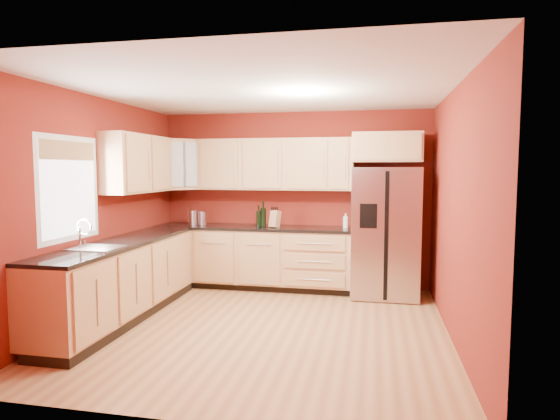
# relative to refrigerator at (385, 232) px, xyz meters

# --- Properties ---
(floor) EXTENTS (4.00, 4.00, 0.00)m
(floor) POSITION_rel_refrigerator_xyz_m (-1.35, -1.62, -0.89)
(floor) COLOR #9F683D
(floor) RESTS_ON ground
(ceiling) EXTENTS (4.00, 4.00, 0.00)m
(ceiling) POSITION_rel_refrigerator_xyz_m (-1.35, -1.62, 1.71)
(ceiling) COLOR silver
(ceiling) RESTS_ON wall_back
(wall_back) EXTENTS (4.00, 0.04, 2.60)m
(wall_back) POSITION_rel_refrigerator_xyz_m (-1.35, 0.38, 0.41)
(wall_back) COLOR maroon
(wall_back) RESTS_ON floor
(wall_front) EXTENTS (4.00, 0.04, 2.60)m
(wall_front) POSITION_rel_refrigerator_xyz_m (-1.35, -3.62, 0.41)
(wall_front) COLOR maroon
(wall_front) RESTS_ON floor
(wall_left) EXTENTS (0.04, 4.00, 2.60)m
(wall_left) POSITION_rel_refrigerator_xyz_m (-3.35, -1.62, 0.41)
(wall_left) COLOR maroon
(wall_left) RESTS_ON floor
(wall_right) EXTENTS (0.04, 4.00, 2.60)m
(wall_right) POSITION_rel_refrigerator_xyz_m (0.65, -1.62, 0.41)
(wall_right) COLOR maroon
(wall_right) RESTS_ON floor
(base_cabinets_back) EXTENTS (2.90, 0.60, 0.88)m
(base_cabinets_back) POSITION_rel_refrigerator_xyz_m (-1.90, 0.07, -0.45)
(base_cabinets_back) COLOR tan
(base_cabinets_back) RESTS_ON floor
(base_cabinets_left) EXTENTS (0.60, 2.80, 0.88)m
(base_cabinets_left) POSITION_rel_refrigerator_xyz_m (-3.05, -1.62, -0.45)
(base_cabinets_left) COLOR tan
(base_cabinets_left) RESTS_ON floor
(countertop_back) EXTENTS (2.90, 0.62, 0.04)m
(countertop_back) POSITION_rel_refrigerator_xyz_m (-1.90, 0.06, 0.01)
(countertop_back) COLOR black
(countertop_back) RESTS_ON base_cabinets_back
(countertop_left) EXTENTS (0.62, 2.80, 0.04)m
(countertop_left) POSITION_rel_refrigerator_xyz_m (-3.04, -1.62, 0.01)
(countertop_left) COLOR black
(countertop_left) RESTS_ON base_cabinets_left
(upper_cabinets_back) EXTENTS (2.30, 0.33, 0.75)m
(upper_cabinets_back) POSITION_rel_refrigerator_xyz_m (-1.60, 0.21, 0.94)
(upper_cabinets_back) COLOR tan
(upper_cabinets_back) RESTS_ON wall_back
(upper_cabinets_left) EXTENTS (0.33, 1.35, 0.75)m
(upper_cabinets_left) POSITION_rel_refrigerator_xyz_m (-3.19, -0.90, 0.94)
(upper_cabinets_left) COLOR tan
(upper_cabinets_left) RESTS_ON wall_left
(corner_upper_cabinet) EXTENTS (0.67, 0.67, 0.75)m
(corner_upper_cabinet) POSITION_rel_refrigerator_xyz_m (-3.02, 0.04, 0.94)
(corner_upper_cabinet) COLOR tan
(corner_upper_cabinet) RESTS_ON wall_back
(over_fridge_cabinet) EXTENTS (0.92, 0.60, 0.40)m
(over_fridge_cabinet) POSITION_rel_refrigerator_xyz_m (0.00, 0.07, 1.16)
(over_fridge_cabinet) COLOR tan
(over_fridge_cabinet) RESTS_ON wall_back
(refrigerator) EXTENTS (0.90, 0.75, 1.78)m
(refrigerator) POSITION_rel_refrigerator_xyz_m (0.00, 0.00, 0.00)
(refrigerator) COLOR silver
(refrigerator) RESTS_ON floor
(window) EXTENTS (0.03, 0.90, 1.00)m
(window) POSITION_rel_refrigerator_xyz_m (-3.33, -2.12, 0.66)
(window) COLOR white
(window) RESTS_ON wall_left
(sink_faucet) EXTENTS (0.50, 0.42, 0.30)m
(sink_faucet) POSITION_rel_refrigerator_xyz_m (-3.04, -2.12, 0.18)
(sink_faucet) COLOR silver
(sink_faucet) RESTS_ON countertop_left
(canister_left) EXTENTS (0.15, 0.15, 0.20)m
(canister_left) POSITION_rel_refrigerator_xyz_m (-2.68, 0.07, 0.13)
(canister_left) COLOR silver
(canister_left) RESTS_ON countertop_back
(canister_right) EXTENTS (0.17, 0.17, 0.21)m
(canister_right) POSITION_rel_refrigerator_xyz_m (-2.83, 0.09, 0.14)
(canister_right) COLOR silver
(canister_right) RESTS_ON countertop_back
(wine_bottle_a) EXTENTS (0.10, 0.10, 0.37)m
(wine_bottle_a) POSITION_rel_refrigerator_xyz_m (-1.75, 0.11, 0.21)
(wine_bottle_a) COLOR black
(wine_bottle_a) RESTS_ON countertop_back
(wine_bottle_b) EXTENTS (0.08, 0.08, 0.31)m
(wine_bottle_b) POSITION_rel_refrigerator_xyz_m (-1.81, 0.07, 0.18)
(wine_bottle_b) COLOR black
(wine_bottle_b) RESTS_ON countertop_back
(knife_block) EXTENTS (0.16, 0.15, 0.24)m
(knife_block) POSITION_rel_refrigerator_xyz_m (-1.55, -0.00, 0.15)
(knife_block) COLOR tan
(knife_block) RESTS_ON countertop_back
(soap_dispenser) EXTENTS (0.08, 0.08, 0.21)m
(soap_dispenser) POSITION_rel_refrigerator_xyz_m (-0.55, 0.12, 0.13)
(soap_dispenser) COLOR white
(soap_dispenser) RESTS_ON countertop_back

